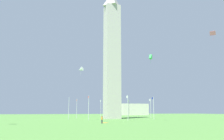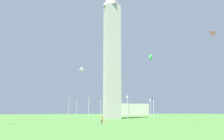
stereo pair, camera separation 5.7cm
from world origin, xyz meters
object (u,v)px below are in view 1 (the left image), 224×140
(person_orange_shirt, at_px, (102,120))
(kite_white_delta, at_px, (81,69))
(flagpole_n, at_px, (101,108))
(flagpole_se, at_px, (89,106))
(obelisk_monument, at_px, (112,53))
(flagpole_sw, at_px, (154,107))
(flagpole_nw, at_px, (129,108))
(picnic_blanket_near_first_person, at_px, (105,123))
(distant_building, at_px, (128,110))
(flagpole_e, at_px, (69,107))
(kite_pink_diamond, at_px, (213,33))
(kite_green_box, at_px, (151,57))
(flagpole_w, at_px, (151,107))
(flagpole_s, at_px, (128,106))
(flagpole_ne, at_px, (77,107))

(person_orange_shirt, distance_m, kite_white_delta, 21.45)
(flagpole_n, relative_size, flagpole_se, 1.00)
(obelisk_monument, relative_size, person_orange_shirt, 27.84)
(flagpole_sw, xyz_separation_m, person_orange_shirt, (-17.80, 21.92, -3.12))
(flagpole_nw, xyz_separation_m, kite_white_delta, (-22.48, 23.88, 10.61))
(obelisk_monument, height_order, picnic_blanket_near_first_person, obelisk_monument)
(obelisk_monument, distance_m, flagpole_se, 24.42)
(distant_building, xyz_separation_m, picnic_blanket_near_first_person, (-99.02, 45.27, -3.61))
(flagpole_n, xyz_separation_m, flagpole_se, (-25.42, 10.53, 0.00))
(flagpole_e, height_order, kite_pink_diamond, kite_pink_diamond)
(kite_green_box, bearing_deg, kite_white_delta, 55.58)
(flagpole_se, xyz_separation_m, flagpole_w, (10.53, -25.42, 0.00))
(flagpole_n, distance_m, kite_white_delta, 31.80)
(flagpole_se, bearing_deg, kite_green_box, -132.83)
(obelisk_monument, xyz_separation_m, flagpole_n, (14.96, 0.00, -19.39))
(flagpole_e, bearing_deg, person_orange_shirt, -172.97)
(kite_green_box, bearing_deg, person_orange_shirt, 108.50)
(flagpole_s, xyz_separation_m, kite_pink_diamond, (-14.80, -18.65, 19.07))
(kite_pink_diamond, distance_m, distant_building, 106.19)
(obelisk_monument, distance_m, flagpole_e, 24.45)
(flagpole_e, height_order, flagpole_se, same)
(flagpole_w, bearing_deg, flagpole_s, 135.00)
(person_orange_shirt, distance_m, distant_building, 111.94)
(flagpole_se, bearing_deg, kite_pink_diamond, -123.29)
(flagpole_n, bearing_deg, flagpole_ne, 112.50)
(obelisk_monument, bearing_deg, picnic_blanket_near_first_person, 158.63)
(flagpole_nw, height_order, kite_green_box, kite_green_box)
(kite_green_box, bearing_deg, obelisk_monument, 8.17)
(flagpole_nw, bearing_deg, flagpole_ne, 90.00)
(flagpole_sw, relative_size, kite_green_box, 2.99)
(flagpole_e, relative_size, kite_pink_diamond, 2.94)
(flagpole_nw, distance_m, kite_green_box, 37.01)
(flagpole_s, bearing_deg, distant_building, -21.78)
(flagpole_n, distance_m, picnic_blanket_near_first_person, 41.93)
(obelisk_monument, height_order, kite_pink_diamond, obelisk_monument)
(obelisk_monument, relative_size, flagpole_nw, 6.53)
(flagpole_sw, distance_m, flagpole_w, 11.40)
(flagpole_nw, relative_size, picnic_blanket_near_first_person, 3.97)
(flagpole_nw, height_order, distant_building, distant_building)
(flagpole_e, height_order, kite_green_box, kite_green_box)
(kite_pink_diamond, bearing_deg, picnic_blanket_near_first_person, 81.96)
(kite_white_delta, bearing_deg, flagpole_w, -67.06)
(flagpole_w, xyz_separation_m, kite_white_delta, (-11.95, 28.24, 10.61))
(kite_pink_diamond, xyz_separation_m, distant_building, (103.07, -16.62, -19.40))
(flagpole_se, height_order, flagpole_s, same)
(flagpole_s, height_order, kite_green_box, kite_green_box)
(flagpole_ne, distance_m, flagpole_s, 27.51)
(flagpole_se, bearing_deg, obelisk_monument, -45.18)
(flagpole_ne, relative_size, flagpole_w, 1.00)
(flagpole_e, bearing_deg, obelisk_monument, -90.26)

